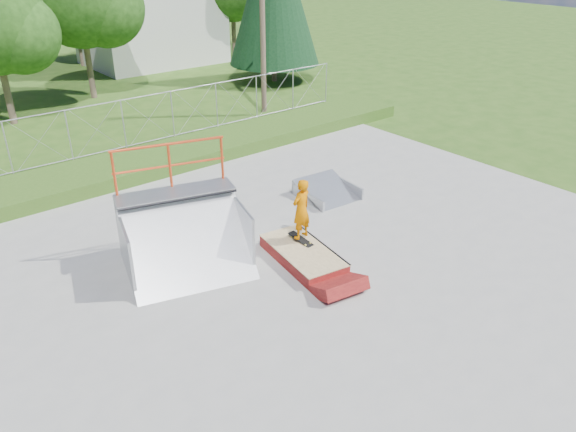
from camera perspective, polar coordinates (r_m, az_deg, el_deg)
name	(u,v)px	position (r m, az deg, el deg)	size (l,w,h in m)	color
ground	(313,281)	(13.87, 2.58, -6.58)	(120.00, 120.00, 0.00)	#2B4F16
concrete_pad	(313,280)	(13.86, 2.58, -6.51)	(20.00, 16.00, 0.04)	gray
grass_berm	(140,162)	(21.03, -14.85, 5.37)	(24.00, 3.00, 0.50)	#2B4F16
grind_box	(303,255)	(14.52, 1.51, -4.02)	(1.59, 2.68, 0.37)	maroon
quarter_pipe	(184,217)	(13.80, -10.50, -0.09)	(2.97, 2.51, 2.97)	#B0B4B9
flat_bank_ramp	(328,191)	(18.01, 4.05, 2.57)	(1.63, 1.73, 0.50)	#B0B4B9
skateboard	(301,239)	(14.77, 1.31, -2.40)	(0.22, 0.80, 0.02)	black
skater	(301,212)	(14.39, 1.35, 0.43)	(0.59, 0.39, 1.63)	#D86F00
chain_link_fence	(124,124)	(21.53, -16.37, 8.94)	(20.00, 0.06, 1.80)	#A1A4AA
gable_house	(148,0)	(38.62, -14.03, 20.49)	(8.40, 6.08, 8.94)	beige
utility_pole	(263,26)	(25.89, -2.61, 18.76)	(0.24, 0.24, 8.00)	brown
tree_back_mid	(78,5)	(38.89, -20.55, 19.39)	(4.08, 3.84, 5.70)	brown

